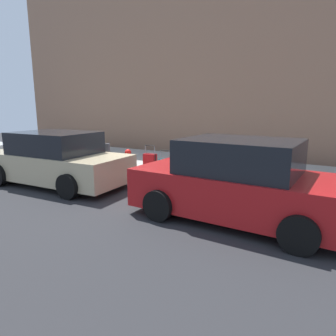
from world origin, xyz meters
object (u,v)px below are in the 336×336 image
suitcase_teal_5 (165,168)px  parking_meter (299,160)px  suitcase_silver_0 (253,174)px  fire_hydrant (128,160)px  suitcase_black_1 (234,173)px  parked_car_red_0 (239,183)px  suitcase_maroon_4 (179,166)px  suitcase_olive_3 (198,171)px  parked_car_beige_1 (56,160)px  suitcase_navy_2 (215,171)px  bollard_post (108,157)px  suitcase_red_6 (150,164)px

suitcase_teal_5 → parking_meter: size_ratio=0.65×
suitcase_silver_0 → fire_hydrant: bearing=0.5°
suitcase_black_1 → parking_meter: (-1.58, -0.19, 0.49)m
suitcase_teal_5 → parked_car_red_0: bearing=146.0°
suitcase_silver_0 → suitcase_maroon_4: (2.16, 0.11, 0.00)m
suitcase_silver_0 → suitcase_teal_5: suitcase_silver_0 is taller
suitcase_olive_3 → parked_car_red_0: size_ratio=0.18×
suitcase_olive_3 → parked_car_beige_1: (3.61, 2.04, 0.31)m
parked_car_beige_1 → suitcase_teal_5: bearing=-141.1°
suitcase_silver_0 → parked_car_red_0: 2.06m
suitcase_black_1 → suitcase_maroon_4: bearing=4.6°
suitcase_navy_2 → parked_car_red_0: (-1.30, 1.93, 0.27)m
fire_hydrant → bollard_post: bollard_post is taller
suitcase_black_1 → bollard_post: bearing=2.7°
parked_car_beige_1 → parking_meter: bearing=-160.3°
parked_car_red_0 → suitcase_olive_3: bearing=-47.8°
suitcase_black_1 → fire_hydrant: (3.60, 0.06, 0.05)m
suitcase_silver_0 → suitcase_navy_2: 1.04m
suitcase_olive_3 → suitcase_teal_5: size_ratio=0.95×
suitcase_teal_5 → parked_car_beige_1: parked_car_beige_1 is taller
parked_car_beige_1 → suitcase_black_1: bearing=-156.3°
suitcase_olive_3 → bollard_post: 3.29m
suitcase_teal_5 → fire_hydrant: bearing=0.6°
suitcase_olive_3 → parking_meter: size_ratio=0.62×
suitcase_silver_0 → bollard_post: 4.86m
suitcase_black_1 → parking_meter: 1.67m
parked_car_red_0 → suitcase_silver_0: bearing=-82.4°
suitcase_maroon_4 → parked_car_red_0: bearing=141.7°
suitcase_silver_0 → suitcase_black_1: size_ratio=1.08×
parking_meter → parked_car_red_0: (0.80, 2.24, -0.20)m
suitcase_black_1 → parked_car_red_0: bearing=110.9°
suitcase_maroon_4 → bollard_post: bearing=1.6°
bollard_post → suitcase_red_6: bearing=-176.0°
suitcase_navy_2 → bollard_post: size_ratio=0.84×
suitcase_olive_3 → bollard_post: size_ratio=0.87×
suitcase_teal_5 → fire_hydrant: size_ratio=1.11×
suitcase_navy_2 → parked_car_beige_1: bearing=25.0°
parked_car_beige_1 → suitcase_silver_0: bearing=-158.6°
suitcase_olive_3 → suitcase_red_6: size_ratio=0.83×
suitcase_black_1 → parked_car_beige_1: size_ratio=0.21×
suitcase_silver_0 → suitcase_red_6: 3.21m
suitcase_black_1 → fire_hydrant: suitcase_black_1 is taller
suitcase_black_1 → fire_hydrant: 3.60m
fire_hydrant → suitcase_teal_5: bearing=-179.4°
suitcase_silver_0 → fire_hydrant: suitcase_silver_0 is taller
suitcase_olive_3 → bollard_post: (3.28, 0.20, 0.18)m
suitcase_silver_0 → bollard_post: bearing=2.2°
fire_hydrant → bollard_post: size_ratio=0.82×
suitcase_teal_5 → bollard_post: (2.16, 0.16, 0.18)m
suitcase_red_6 → bollard_post: 1.65m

